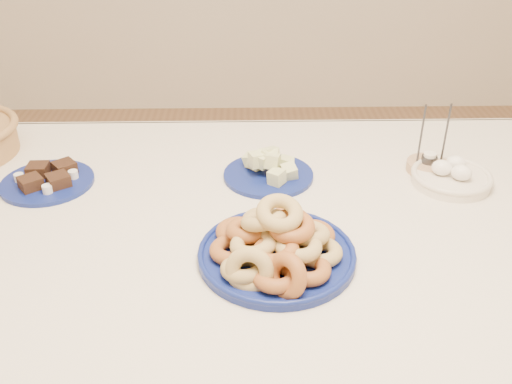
# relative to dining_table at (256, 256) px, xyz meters

# --- Properties ---
(dining_table) EXTENTS (1.71, 1.11, 0.75)m
(dining_table) POSITION_rel_dining_table_xyz_m (0.00, 0.00, 0.00)
(dining_table) COLOR brown
(dining_table) RESTS_ON ground
(donut_platter) EXTENTS (0.42, 0.42, 0.15)m
(donut_platter) POSITION_rel_dining_table_xyz_m (0.04, -0.16, 0.14)
(donut_platter) COLOR navy
(donut_platter) RESTS_ON dining_table
(melon_plate) EXTENTS (0.30, 0.30, 0.08)m
(melon_plate) POSITION_rel_dining_table_xyz_m (0.04, 0.19, 0.13)
(melon_plate) COLOR navy
(melon_plate) RESTS_ON dining_table
(brownie_plate) EXTENTS (0.29, 0.29, 0.04)m
(brownie_plate) POSITION_rel_dining_table_xyz_m (-0.52, 0.17, 0.12)
(brownie_plate) COLOR navy
(brownie_plate) RESTS_ON dining_table
(candle_holder) EXTENTS (0.12, 0.12, 0.19)m
(candle_holder) POSITION_rel_dining_table_xyz_m (0.45, 0.22, 0.12)
(candle_holder) COLOR tan
(candle_holder) RESTS_ON dining_table
(egg_bowl) EXTENTS (0.26, 0.26, 0.07)m
(egg_bowl) POSITION_rel_dining_table_xyz_m (0.49, 0.15, 0.13)
(egg_bowl) COLOR silver
(egg_bowl) RESTS_ON dining_table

